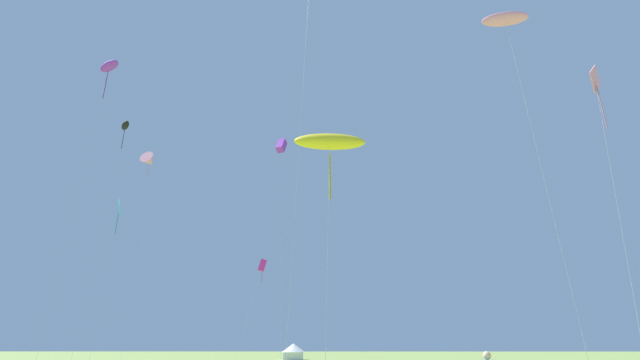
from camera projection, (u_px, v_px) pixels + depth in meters
The scene contains 10 objects.
kite_black_parafoil at pixel (125, 126), 61.72m from camera, with size 2.37×2.97×31.19m.
kite_cyan_diamond at pixel (119, 210), 52.37m from camera, with size 0.98×2.14×18.40m.
kite_purple_parafoil at pixel (109, 67), 55.50m from camera, with size 3.65×3.11×35.23m.
kite_pink_parafoil at pixel (505, 19), 32.80m from camera, with size 3.49×1.81×25.02m.
kite_pink_diamond at pixel (596, 84), 31.47m from camera, with size 3.04×2.23×20.83m.
kite_yellow_parafoil at pixel (330, 142), 24.78m from camera, with size 4.08×2.79×13.26m.
kite_purple_box at pixel (281, 146), 48.73m from camera, with size 1.48×3.07×23.43m.
kite_pink_delta at pixel (149, 161), 71.23m from camera, with size 2.74×3.08×31.19m.
kite_magenta_box at pixel (262, 266), 53.76m from camera, with size 2.93×2.50×11.86m.
festival_tent_right at pixel (293, 351), 68.80m from camera, with size 3.63×3.63×2.36m.
Camera 1 is at (0.48, -5.48, 1.84)m, focal length 24.98 mm.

